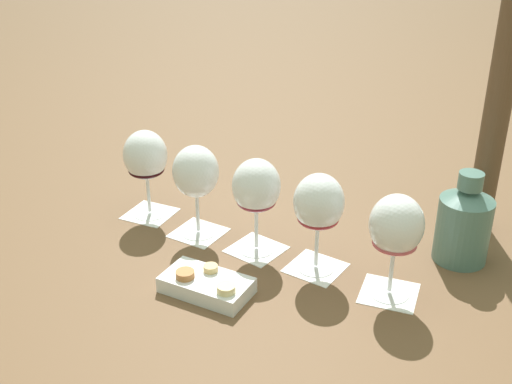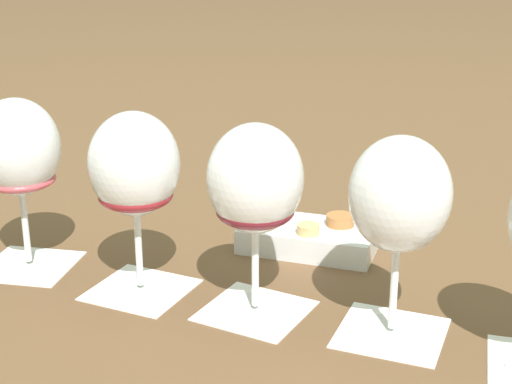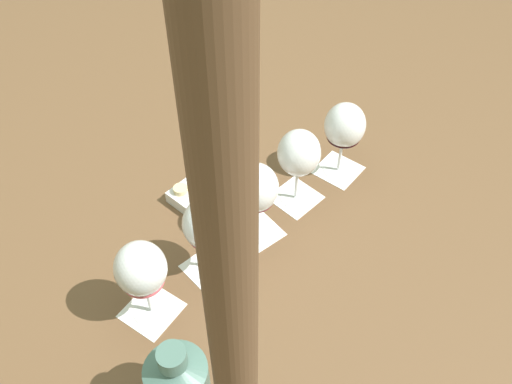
# 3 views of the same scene
# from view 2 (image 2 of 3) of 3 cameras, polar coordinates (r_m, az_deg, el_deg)

# --- Properties ---
(ground_plane) EXTENTS (8.00, 8.00, 0.00)m
(ground_plane) POSITION_cam_2_polar(r_m,az_deg,el_deg) (0.81, -0.05, -8.67)
(ground_plane) COLOR brown
(tasting_card_0) EXTENTS (0.14, 0.14, 0.00)m
(tasting_card_0) POSITION_cam_2_polar(r_m,az_deg,el_deg) (0.95, -16.15, -5.13)
(tasting_card_0) COLOR white
(tasting_card_0) RESTS_ON ground_plane
(tasting_card_1) EXTENTS (0.14, 0.14, 0.00)m
(tasting_card_1) POSITION_cam_2_polar(r_m,az_deg,el_deg) (0.86, -8.38, -7.01)
(tasting_card_1) COLOR white
(tasting_card_1) RESTS_ON ground_plane
(tasting_card_2) EXTENTS (0.14, 0.14, 0.00)m
(tasting_card_2) POSITION_cam_2_polar(r_m,az_deg,el_deg) (0.81, -0.16, -8.77)
(tasting_card_2) COLOR white
(tasting_card_2) RESTS_ON ground_plane
(tasting_card_3) EXTENTS (0.14, 0.14, 0.00)m
(tasting_card_3) POSITION_cam_2_polar(r_m,az_deg,el_deg) (0.78, 9.80, -10.03)
(tasting_card_3) COLOR white
(tasting_card_3) RESTS_ON ground_plane
(wine_glass_0) EXTENTS (0.09, 0.09, 0.20)m
(wine_glass_0) POSITION_cam_2_polar(r_m,az_deg,el_deg) (0.90, -16.93, 2.68)
(wine_glass_0) COLOR white
(wine_glass_0) RESTS_ON tasting_card_0
(wine_glass_1) EXTENTS (0.09, 0.09, 0.20)m
(wine_glass_1) POSITION_cam_2_polar(r_m,az_deg,el_deg) (0.81, -8.83, 1.48)
(wine_glass_1) COLOR white
(wine_glass_1) RESTS_ON tasting_card_1
(wine_glass_2) EXTENTS (0.09, 0.09, 0.20)m
(wine_glass_2) POSITION_cam_2_polar(r_m,az_deg,el_deg) (0.75, -0.17, 0.25)
(wine_glass_2) COLOR white
(wine_glass_2) RESTS_ON tasting_card_2
(wine_glass_3) EXTENTS (0.09, 0.09, 0.20)m
(wine_glass_3) POSITION_cam_2_polar(r_m,az_deg,el_deg) (0.73, 10.39, -0.80)
(wine_glass_3) COLOR white
(wine_glass_3) RESTS_ON tasting_card_3
(snack_dish) EXTENTS (0.17, 0.18, 0.04)m
(snack_dish) POSITION_cam_2_polar(r_m,az_deg,el_deg) (0.95, 3.84, -3.23)
(snack_dish) COLOR silver
(snack_dish) RESTS_ON ground_plane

